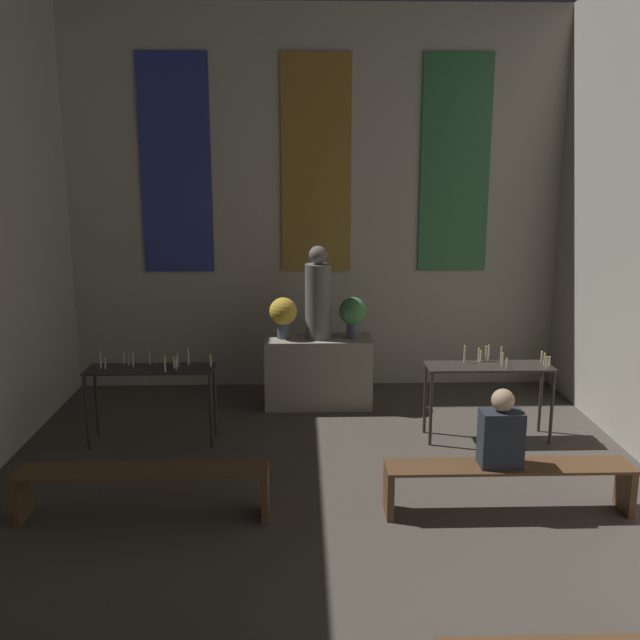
{
  "coord_description": "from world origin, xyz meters",
  "views": [
    {
      "loc": [
        -0.23,
        0.48,
        3.01
      ],
      "look_at": [
        0.0,
        8.34,
        1.29
      ],
      "focal_mm": 40.0,
      "sensor_mm": 36.0,
      "label": 1
    }
  ],
  "objects_px": {
    "flower_vase_right": "(353,313)",
    "candle_rack_left": "(151,378)",
    "flower_vase_left": "(283,313)",
    "person_seated": "(501,433)",
    "statue": "(318,297)",
    "pew_back_left": "(143,482)",
    "altar": "(318,372)",
    "pew_back_right": "(508,477)",
    "candle_rack_right": "(489,375)"
  },
  "relations": [
    {
      "from": "flower_vase_right",
      "to": "pew_back_left",
      "type": "relative_size",
      "value": 0.24
    },
    {
      "from": "candle_rack_right",
      "to": "statue",
      "type": "bearing_deg",
      "value": 147.56
    },
    {
      "from": "pew_back_left",
      "to": "person_seated",
      "type": "height_order",
      "value": "person_seated"
    },
    {
      "from": "altar",
      "to": "flower_vase_right",
      "type": "height_order",
      "value": "flower_vase_right"
    },
    {
      "from": "candle_rack_right",
      "to": "candle_rack_left",
      "type": "bearing_deg",
      "value": -179.98
    },
    {
      "from": "pew_back_right",
      "to": "candle_rack_right",
      "type": "bearing_deg",
      "value": 81.21
    },
    {
      "from": "flower_vase_right",
      "to": "candle_rack_left",
      "type": "bearing_deg",
      "value": -152.62
    },
    {
      "from": "statue",
      "to": "person_seated",
      "type": "height_order",
      "value": "statue"
    },
    {
      "from": "candle_rack_left",
      "to": "pew_back_left",
      "type": "xyz_separation_m",
      "value": [
        0.26,
        -1.74,
        -0.4
      ]
    },
    {
      "from": "flower_vase_right",
      "to": "candle_rack_left",
      "type": "height_order",
      "value": "flower_vase_right"
    },
    {
      "from": "person_seated",
      "to": "candle_rack_right",
      "type": "bearing_deg",
      "value": 78.42
    },
    {
      "from": "candle_rack_right",
      "to": "pew_back_left",
      "type": "bearing_deg",
      "value": -153.24
    },
    {
      "from": "statue",
      "to": "pew_back_left",
      "type": "height_order",
      "value": "statue"
    },
    {
      "from": "candle_rack_right",
      "to": "pew_back_right",
      "type": "distance_m",
      "value": 1.8
    },
    {
      "from": "flower_vase_left",
      "to": "person_seated",
      "type": "xyz_separation_m",
      "value": [
        1.94,
        -2.92,
        -0.45
      ]
    },
    {
      "from": "pew_back_left",
      "to": "flower_vase_left",
      "type": "bearing_deg",
      "value": 68.41
    },
    {
      "from": "candle_rack_right",
      "to": "pew_back_right",
      "type": "height_order",
      "value": "candle_rack_right"
    },
    {
      "from": "candle_rack_left",
      "to": "candle_rack_right",
      "type": "xyz_separation_m",
      "value": [
        3.71,
        0.0,
        -0.0
      ]
    },
    {
      "from": "altar",
      "to": "person_seated",
      "type": "xyz_separation_m",
      "value": [
        1.5,
        -2.92,
        0.31
      ]
    },
    {
      "from": "statue",
      "to": "pew_back_right",
      "type": "distance_m",
      "value": 3.49
    },
    {
      "from": "candle_rack_left",
      "to": "candle_rack_right",
      "type": "bearing_deg",
      "value": 0.02
    },
    {
      "from": "flower_vase_left",
      "to": "person_seated",
      "type": "bearing_deg",
      "value": -56.45
    },
    {
      "from": "candle_rack_left",
      "to": "pew_back_left",
      "type": "distance_m",
      "value": 1.8
    },
    {
      "from": "statue",
      "to": "flower_vase_left",
      "type": "bearing_deg",
      "value": 180.0
    },
    {
      "from": "pew_back_left",
      "to": "person_seated",
      "type": "relative_size",
      "value": 3.12
    },
    {
      "from": "statue",
      "to": "person_seated",
      "type": "xyz_separation_m",
      "value": [
        1.5,
        -2.92,
        -0.66
      ]
    },
    {
      "from": "statue",
      "to": "flower_vase_right",
      "type": "height_order",
      "value": "statue"
    },
    {
      "from": "altar",
      "to": "flower_vase_left",
      "type": "height_order",
      "value": "flower_vase_left"
    },
    {
      "from": "pew_back_left",
      "to": "candle_rack_left",
      "type": "bearing_deg",
      "value": 98.51
    },
    {
      "from": "candle_rack_right",
      "to": "pew_back_left",
      "type": "distance_m",
      "value": 3.88
    },
    {
      "from": "flower_vase_right",
      "to": "pew_back_left",
      "type": "distance_m",
      "value": 3.65
    },
    {
      "from": "altar",
      "to": "pew_back_right",
      "type": "relative_size",
      "value": 0.62
    },
    {
      "from": "candle_rack_left",
      "to": "candle_rack_right",
      "type": "relative_size",
      "value": 1.0
    },
    {
      "from": "candle_rack_left",
      "to": "pew_back_right",
      "type": "bearing_deg",
      "value": -26.8
    },
    {
      "from": "pew_back_right",
      "to": "altar",
      "type": "bearing_deg",
      "value": 118.56
    },
    {
      "from": "candle_rack_left",
      "to": "pew_back_left",
      "type": "relative_size",
      "value": 0.64
    },
    {
      "from": "candle_rack_left",
      "to": "pew_back_right",
      "type": "relative_size",
      "value": 0.64
    },
    {
      "from": "candle_rack_right",
      "to": "person_seated",
      "type": "bearing_deg",
      "value": -101.58
    },
    {
      "from": "statue",
      "to": "flower_vase_right",
      "type": "xyz_separation_m",
      "value": [
        0.43,
        0.0,
        -0.21
      ]
    },
    {
      "from": "flower_vase_left",
      "to": "candle_rack_right",
      "type": "relative_size",
      "value": 0.37
    },
    {
      "from": "pew_back_right",
      "to": "person_seated",
      "type": "height_order",
      "value": "person_seated"
    },
    {
      "from": "flower_vase_left",
      "to": "candle_rack_right",
      "type": "height_order",
      "value": "flower_vase_left"
    },
    {
      "from": "flower_vase_left",
      "to": "person_seated",
      "type": "distance_m",
      "value": 3.53
    },
    {
      "from": "flower_vase_right",
      "to": "pew_back_left",
      "type": "xyz_separation_m",
      "value": [
        -2.02,
        -2.92,
        -0.86
      ]
    },
    {
      "from": "pew_back_right",
      "to": "person_seated",
      "type": "relative_size",
      "value": 3.12
    },
    {
      "from": "candle_rack_right",
      "to": "pew_back_left",
      "type": "relative_size",
      "value": 0.64
    },
    {
      "from": "altar",
      "to": "pew_back_left",
      "type": "distance_m",
      "value": 3.33
    },
    {
      "from": "candle_rack_right",
      "to": "pew_back_left",
      "type": "height_order",
      "value": "candle_rack_right"
    },
    {
      "from": "flower_vase_left",
      "to": "pew_back_right",
      "type": "distance_m",
      "value": 3.65
    },
    {
      "from": "statue",
      "to": "pew_back_left",
      "type": "relative_size",
      "value": 0.54
    }
  ]
}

